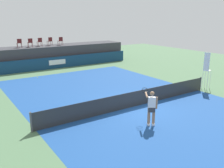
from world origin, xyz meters
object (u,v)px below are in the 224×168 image
Objects in this scene: spectator_chair_center at (40,41)px; spectator_chair_right at (50,41)px; spectator_chair_far_left at (19,43)px; net_post_near at (31,122)px; tennis_ball at (37,78)px; net_post_far at (200,84)px; spectator_chair_far_right at (60,41)px; umpire_chair at (207,68)px; spectator_chair_left at (30,42)px; tennis_player at (151,107)px.

spectator_chair_center and spectator_chair_right have the same top height.
spectator_chair_far_left and spectator_chair_right have the same top height.
spectator_chair_far_left is 1.00× the size of spectator_chair_center.
spectator_chair_right is 16.95m from net_post_near.
tennis_ball is (0.08, -4.87, -2.66)m from spectator_chair_far_left.
spectator_chair_center is 16.44m from net_post_near.
spectator_chair_far_left is at bearing 120.26° from net_post_far.
spectator_chair_far_right is at bearing -18.60° from spectator_chair_right.
umpire_chair reaches higher than net_post_far.
tennis_player is (0.70, -17.62, -1.73)m from spectator_chair_left.
spectator_chair_right is at bearing 1.96° from spectator_chair_far_left.
spectator_chair_far_left is 0.89× the size of net_post_far.
net_post_near is 11.02m from tennis_ball.
spectator_chair_right is at bearing 161.40° from spectator_chair_far_right.
umpire_chair is at bearing -48.02° from tennis_ball.
net_post_far is (8.92, -15.28, -2.19)m from spectator_chair_far_left.
tennis_ball is at bearing 71.10° from net_post_near.
umpire_chair is at bearing -71.12° from spectator_chair_far_right.
spectator_chair_right is 0.32× the size of umpire_chair.
spectator_chair_center is 17.92m from tennis_player.
spectator_chair_left is 15.91m from net_post_near.
spectator_chair_far_left is 0.50× the size of tennis_player.
net_post_near is 0.56× the size of tennis_player.
umpire_chair is at bearing -68.03° from spectator_chair_right.
spectator_chair_left is 1.09m from spectator_chair_center.
spectator_chair_right is 13.06× the size of tennis_ball.
spectator_chair_right is 16.65m from umpire_chair.
spectator_chair_left is 0.50× the size of tennis_player.
spectator_chair_far_right reaches higher than umpire_chair.
net_post_far is at bearing -49.70° from tennis_ball.
tennis_ball is at bearing -89.04° from spectator_chair_far_left.
tennis_player is at bearing -25.82° from net_post_near.
spectator_chair_left is at bearing 178.88° from spectator_chair_far_right.
spectator_chair_right is at bearing 85.15° from tennis_player.
net_post_far is at bearing -62.44° from spectator_chair_left.
spectator_chair_far_right is 0.89× the size of net_post_near.
tennis_ball is at bearing 97.27° from tennis_player.
spectator_chair_center is 1.15m from spectator_chair_right.
net_post_near is at bearing 180.00° from net_post_far.
net_post_near is at bearing -102.84° from spectator_chair_far_left.
spectator_chair_center is 2.23m from spectator_chair_far_right.
net_post_near is (-5.59, -15.31, -2.19)m from spectator_chair_center.
spectator_chair_far_left is 4.33m from spectator_chair_far_right.
spectator_chair_left is 2.24m from spectator_chair_right.
tennis_ball is (-3.17, -4.98, -2.66)m from spectator_chair_right.
spectator_chair_right is (3.25, 0.11, 0.00)m from spectator_chair_far_left.
net_post_far is at bearing -66.01° from spectator_chair_center.
spectator_chair_far_left reaches higher than net_post_near.
spectator_chair_center is 0.89× the size of net_post_near.
spectator_chair_far_left is 15.83m from net_post_near.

